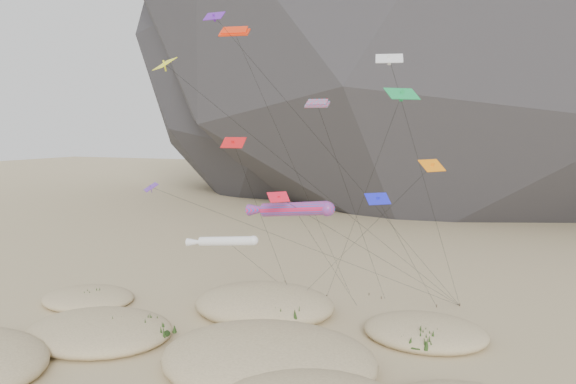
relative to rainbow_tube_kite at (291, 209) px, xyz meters
name	(u,v)px	position (x,y,z in m)	size (l,w,h in m)	color
dunes	(203,354)	(-4.68, -6.46, -10.73)	(49.71, 37.47, 3.64)	#CCB789
dune_grass	(215,351)	(-4.01, -5.85, -10.59)	(42.29, 29.94, 1.50)	black
kite_stakes	(348,297)	(0.73, 13.95, -11.29)	(22.15, 7.08, 0.30)	#3F2D1E
rainbow_tube_kite	(291,209)	(0.00, 0.00, 0.00)	(8.34, 13.00, 12.37)	#ED1947
white_tube_kite	(224,241)	(-5.46, -1.73, -2.80)	(6.47, 15.96, 9.28)	silver
orange_parafoil	(236,35)	(-8.41, 6.39, 15.53)	(10.39, 10.56, 27.79)	red
multi_parafoil	(319,108)	(1.91, 1.19, 8.27)	(3.68, 14.63, 20.45)	#FF1A39
delta_kites	(291,129)	(-0.67, 1.43, 6.57)	(29.01, 18.72, 27.68)	silver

